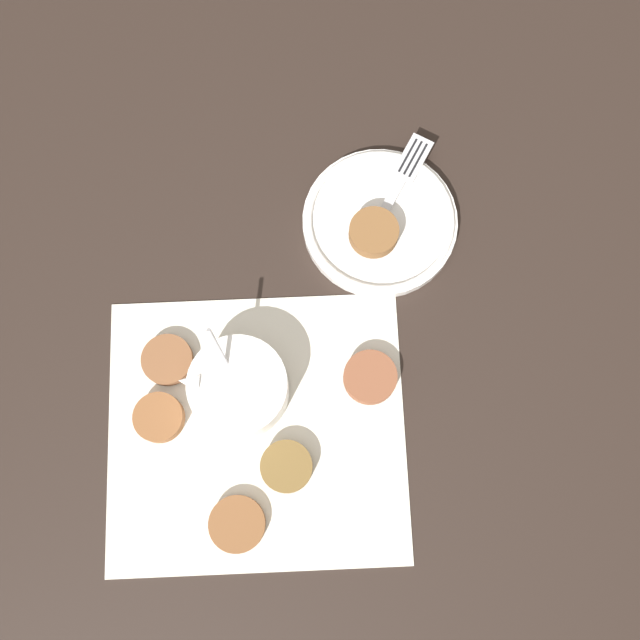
% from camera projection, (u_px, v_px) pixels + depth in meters
% --- Properties ---
extents(ground_plane, '(4.00, 4.00, 0.00)m').
position_uv_depth(ground_plane, '(246.00, 443.00, 0.87)').
color(ground_plane, black).
extents(napkin, '(0.38, 0.36, 0.00)m').
position_uv_depth(napkin, '(257.00, 430.00, 0.87)').
color(napkin, silver).
rests_on(napkin, ground_plane).
extents(sauce_bowl, '(0.12, 0.11, 0.10)m').
position_uv_depth(sauce_bowl, '(239.00, 388.00, 0.86)').
color(sauce_bowl, white).
rests_on(sauce_bowl, napkin).
extents(fritter_0, '(0.06, 0.06, 0.01)m').
position_uv_depth(fritter_0, '(240.00, 524.00, 0.84)').
color(fritter_0, brown).
rests_on(fritter_0, napkin).
extents(fritter_1, '(0.06, 0.06, 0.02)m').
position_uv_depth(fritter_1, '(159.00, 418.00, 0.86)').
color(fritter_1, brown).
rests_on(fritter_1, napkin).
extents(fritter_2, '(0.06, 0.06, 0.02)m').
position_uv_depth(fritter_2, '(370.00, 377.00, 0.88)').
color(fritter_2, brown).
rests_on(fritter_2, napkin).
extents(fritter_3, '(0.06, 0.06, 0.01)m').
position_uv_depth(fritter_3, '(168.00, 360.00, 0.88)').
color(fritter_3, brown).
rests_on(fritter_3, napkin).
extents(fritter_4, '(0.06, 0.06, 0.02)m').
position_uv_depth(fritter_4, '(287.00, 467.00, 0.85)').
color(fritter_4, brown).
rests_on(fritter_4, napkin).
extents(serving_plate, '(0.19, 0.19, 0.02)m').
position_uv_depth(serving_plate, '(380.00, 222.00, 0.93)').
color(serving_plate, white).
rests_on(serving_plate, ground_plane).
extents(fritter_on_plate, '(0.06, 0.06, 0.02)m').
position_uv_depth(fritter_on_plate, '(374.00, 232.00, 0.90)').
color(fritter_on_plate, brown).
rests_on(fritter_on_plate, serving_plate).
extents(fork, '(0.09, 0.16, 0.00)m').
position_uv_depth(fork, '(401.00, 180.00, 0.93)').
color(fork, silver).
rests_on(fork, serving_plate).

